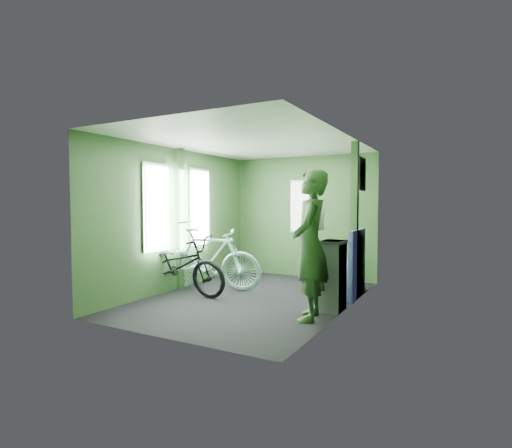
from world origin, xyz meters
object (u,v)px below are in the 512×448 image
at_px(bicycle_black, 179,294).
at_px(passenger, 310,245).
at_px(waste_box, 333,276).
at_px(bench_seat, 343,276).
at_px(bicycle_mint, 209,291).

height_order(bicycle_black, passenger, passenger).
relative_size(bicycle_black, waste_box, 1.86).
relative_size(bicycle_black, bench_seat, 1.69).
bearing_deg(bench_seat, waste_box, -86.16).
height_order(bicycle_black, bicycle_mint, bicycle_mint).
bearing_deg(passenger, bicycle_black, -111.23).
bearing_deg(passenger, bench_seat, 165.45).
xyz_separation_m(bicycle_mint, passenger, (2.00, -0.72, 0.91)).
bearing_deg(bicycle_black, waste_box, -82.57).
distance_m(bicycle_black, bench_seat, 2.55).
distance_m(passenger, bench_seat, 1.53).
bearing_deg(bicycle_mint, passenger, -124.02).
relative_size(bicycle_mint, waste_box, 1.86).
xyz_separation_m(bicycle_mint, bench_seat, (2.01, 0.67, 0.30)).
xyz_separation_m(bicycle_mint, waste_box, (2.12, -0.21, 0.46)).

